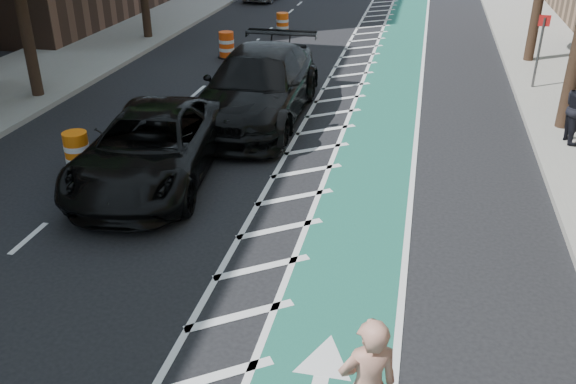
# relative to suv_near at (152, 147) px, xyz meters

# --- Properties ---
(ground) EXTENTS (120.00, 120.00, 0.00)m
(ground) POSITION_rel_suv_near_xyz_m (1.88, -3.04, -0.81)
(ground) COLOR black
(ground) RESTS_ON ground
(bike_lane) EXTENTS (2.00, 90.00, 0.01)m
(bike_lane) POSITION_rel_suv_near_xyz_m (4.88, 6.96, -0.80)
(bike_lane) COLOR #175242
(bike_lane) RESTS_ON ground
(buffer_strip) EXTENTS (1.40, 90.00, 0.01)m
(buffer_strip) POSITION_rel_suv_near_xyz_m (3.38, 6.96, -0.80)
(buffer_strip) COLOR silver
(buffer_strip) RESTS_ON ground
(sidewalk_left) EXTENTS (5.00, 90.00, 0.15)m
(sidewalk_left) POSITION_rel_suv_near_xyz_m (-7.62, 6.96, -0.73)
(sidewalk_left) COLOR gray
(sidewalk_left) RESTS_ON ground
(curb_right) EXTENTS (0.12, 90.00, 0.16)m
(curb_right) POSITION_rel_suv_near_xyz_m (8.93, 6.96, -0.73)
(curb_right) COLOR gray
(curb_right) RESTS_ON ground
(curb_left) EXTENTS (0.12, 90.00, 0.16)m
(curb_left) POSITION_rel_suv_near_xyz_m (-5.17, 6.96, -0.73)
(curb_left) COLOR gray
(curb_left) RESTS_ON ground
(sign_post) EXTENTS (0.35, 0.08, 2.47)m
(sign_post) POSITION_rel_suv_near_xyz_m (9.48, 8.96, 0.54)
(sign_post) COLOR #4C4C4C
(sign_post) RESTS_ON ground
(suv_near) EXTENTS (3.29, 6.07, 1.61)m
(suv_near) POSITION_rel_suv_near_xyz_m (0.00, 0.00, 0.00)
(suv_near) COLOR black
(suv_near) RESTS_ON ground
(suv_far) EXTENTS (2.82, 6.80, 1.96)m
(suv_far) POSITION_rel_suv_near_xyz_m (1.31, 4.46, 0.17)
(suv_far) COLOR black
(suv_far) RESTS_ON ground
(barrel_a) EXTENTS (0.73, 0.73, 0.99)m
(barrel_a) POSITION_rel_suv_near_xyz_m (-1.92, -0.01, -0.34)
(barrel_a) COLOR orange
(barrel_a) RESTS_ON ground
(barrel_b) EXTENTS (0.74, 0.74, 1.01)m
(barrel_b) POSITION_rel_suv_near_xyz_m (-1.72, 10.96, -0.33)
(barrel_b) COLOR #FF4C0D
(barrel_b) RESTS_ON ground
(barrel_c) EXTENTS (0.69, 0.69, 0.95)m
(barrel_c) POSITION_rel_suv_near_xyz_m (-0.52, 15.54, -0.36)
(barrel_c) COLOR #FF5A0D
(barrel_c) RESTS_ON ground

